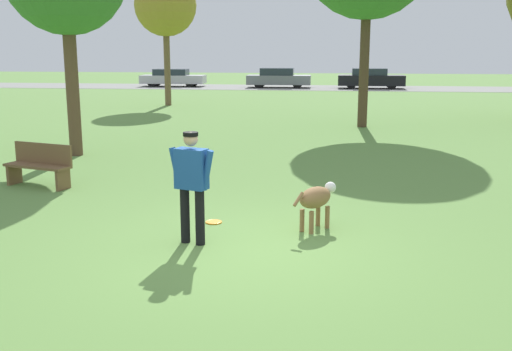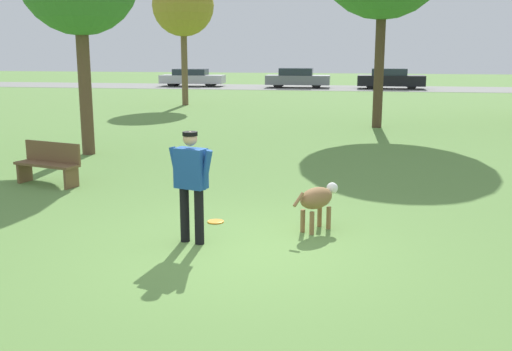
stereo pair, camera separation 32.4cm
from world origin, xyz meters
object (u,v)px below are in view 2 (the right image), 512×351
Objects in this scene: dog at (318,199)px; parked_car_grey at (297,78)px; parked_car_black at (390,79)px; parked_car_silver at (192,78)px; frisbee at (216,222)px; tree_far_left at (183,6)px; person at (191,178)px; park_bench at (49,162)px.

parked_car_grey is (-3.80, 33.24, 0.20)m from dog.
dog is at bearing -93.98° from parked_car_black.
parked_car_grey is at bearing 179.26° from parked_car_black.
parked_car_silver is at bearing 176.04° from parked_car_grey.
parked_car_black reaches higher than frisbee.
parked_car_silver is at bearing 104.58° from tree_far_left.
park_bench is at bearing 158.66° from person.
parked_car_silver is 3.18× the size of park_bench.
tree_far_left is 1.37× the size of parked_car_black.
park_bench is (-3.82, 3.08, -0.47)m from person.
person is at bearing 152.84° from dog.
tree_far_left is 17.66m from parked_car_black.
tree_far_left is at bearing -107.26° from parked_car_grey.
parked_car_black is (2.51, 33.12, 0.20)m from dog.
tree_far_left is 1.32× the size of parked_car_silver.
parked_car_silver is at bearing 106.45° from frisbee.
tree_far_left is at bearing -77.75° from parked_car_silver.
dog is at bearing -4.81° from frisbee.
park_bench is (2.26, -17.13, -4.17)m from tree_far_left.
person reaches higher than dog.
parked_car_grey is at bearing 102.92° from park_bench.
person is at bearing -22.84° from park_bench.
person is 1.38m from frisbee.
parked_car_black is at bearing 82.91° from frisbee.
tree_far_left is 15.28m from parked_car_silver.
dog is 5.92m from park_bench.
person reaches higher than park_bench.
parked_car_black reaches higher than parked_car_silver.
tree_far_left is (-7.76, 19.31, 4.15)m from dog.
park_bench is (5.98, -31.40, -0.17)m from parked_car_silver.
person is 34.28m from parked_car_black.
tree_far_left reaches higher than parked_car_grey.
frisbee is 0.04× the size of tree_far_left.
park_bench is (-3.90, 2.05, 0.44)m from frisbee.
dog is (1.68, 0.90, -0.45)m from person.
frisbee is 20.67m from tree_far_left.
frisbee is at bearing -87.58° from parked_car_grey.
tree_far_left is at bearing 113.58° from park_bench.
tree_far_left reaches higher than person.
person reaches higher than parked_car_black.
tree_far_left reaches higher than dog.
parked_car_grey is 1.00× the size of parked_car_black.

